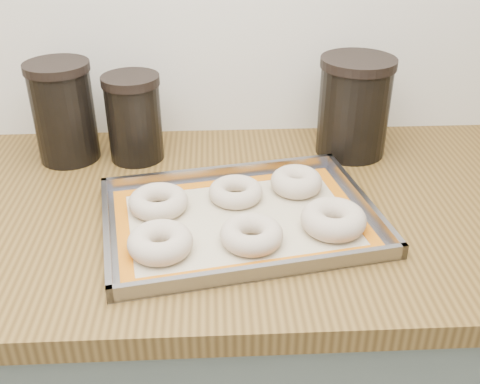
{
  "coord_description": "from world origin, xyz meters",
  "views": [
    {
      "loc": [
        -0.01,
        0.79,
        1.43
      ],
      "look_at": [
        0.03,
        1.61,
        0.96
      ],
      "focal_mm": 42.0,
      "sensor_mm": 36.0,
      "label": 1
    }
  ],
  "objects": [
    {
      "name": "canister_right",
      "position": [
        0.28,
        1.87,
        1.0
      ],
      "size": [
        0.15,
        0.15,
        0.21
      ],
      "color": "black",
      "rests_on": "countertop"
    },
    {
      "name": "canister_left",
      "position": [
        -0.32,
        1.87,
        1.0
      ],
      "size": [
        0.13,
        0.13,
        0.21
      ],
      "color": "black",
      "rests_on": "countertop"
    },
    {
      "name": "baking_tray",
      "position": [
        0.03,
        1.61,
        0.91
      ],
      "size": [
        0.51,
        0.41,
        0.03
      ],
      "rotation": [
        0.0,
        0.0,
        0.18
      ],
      "color": "gray",
      "rests_on": "countertop"
    },
    {
      "name": "bagel_back_left",
      "position": [
        -0.12,
        1.65,
        0.92
      ],
      "size": [
        0.13,
        0.13,
        0.03
      ],
      "primitive_type": "torus",
      "rotation": [
        0.0,
        0.0,
        0.29
      ],
      "color": "beige",
      "rests_on": "baking_mat"
    },
    {
      "name": "baking_mat",
      "position": [
        0.03,
        1.61,
        0.9
      ],
      "size": [
        0.46,
        0.36,
        0.0
      ],
      "rotation": [
        0.0,
        0.0,
        0.18
      ],
      "color": "#C6B793",
      "rests_on": "baking_tray"
    },
    {
      "name": "bagel_back_right",
      "position": [
        0.14,
        1.7,
        0.92
      ],
      "size": [
        0.11,
        0.11,
        0.04
      ],
      "primitive_type": "torus",
      "rotation": [
        0.0,
        0.0,
        -0.12
      ],
      "color": "beige",
      "rests_on": "baking_mat"
    },
    {
      "name": "bagel_back_mid",
      "position": [
        0.02,
        1.68,
        0.92
      ],
      "size": [
        0.13,
        0.13,
        0.03
      ],
      "primitive_type": "torus",
      "rotation": [
        0.0,
        0.0,
        0.43
      ],
      "color": "beige",
      "rests_on": "baking_mat"
    },
    {
      "name": "bagel_front_right",
      "position": [
        0.18,
        1.57,
        0.92
      ],
      "size": [
        0.14,
        0.14,
        0.04
      ],
      "primitive_type": "torus",
      "rotation": [
        0.0,
        0.0,
        0.38
      ],
      "color": "beige",
      "rests_on": "baking_mat"
    },
    {
      "name": "cabinet",
      "position": [
        0.0,
        1.68,
        0.43
      ],
      "size": [
        3.0,
        0.65,
        0.86
      ],
      "primitive_type": "cube",
      "color": "#5D675B",
      "rests_on": "floor"
    },
    {
      "name": "countertop",
      "position": [
        0.0,
        1.68,
        0.88
      ],
      "size": [
        3.06,
        0.68,
        0.04
      ],
      "primitive_type": "cube",
      "color": "brown",
      "rests_on": "cabinet"
    },
    {
      "name": "canister_mid",
      "position": [
        -0.18,
        1.87,
        0.99
      ],
      "size": [
        0.12,
        0.12,
        0.18
      ],
      "color": "black",
      "rests_on": "countertop"
    },
    {
      "name": "bagel_front_mid",
      "position": [
        0.04,
        1.53,
        0.92
      ],
      "size": [
        0.11,
        0.11,
        0.04
      ],
      "primitive_type": "torus",
      "rotation": [
        0.0,
        0.0,
        -0.09
      ],
      "color": "beige",
      "rests_on": "baking_mat"
    },
    {
      "name": "bagel_front_left",
      "position": [
        -0.1,
        1.52,
        0.92
      ],
      "size": [
        0.13,
        0.13,
        0.04
      ],
      "primitive_type": "torus",
      "rotation": [
        0.0,
        0.0,
        0.32
      ],
      "color": "beige",
      "rests_on": "baking_mat"
    }
  ]
}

